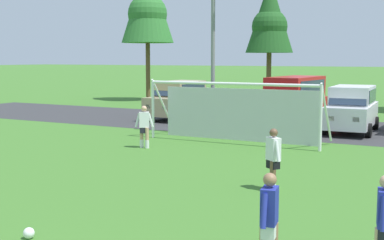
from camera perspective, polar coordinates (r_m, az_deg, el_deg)
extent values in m
plane|color=#3D7028|center=(19.35, 11.05, -3.65)|extent=(400.00, 400.00, 0.00)
cube|color=#333335|center=(26.29, 15.58, -1.02)|extent=(52.00, 8.40, 0.01)
sphere|color=white|center=(10.75, -17.41, -11.71)|extent=(0.22, 0.22, 0.22)
sphere|color=black|center=(10.75, -17.41, -11.69)|extent=(0.08, 0.08, 0.08)
sphere|color=red|center=(10.71, -17.18, -11.78)|extent=(0.07, 0.07, 0.07)
cylinder|color=white|center=(19.94, 13.88, 0.13)|extent=(0.12, 0.12, 2.44)
cylinder|color=white|center=(22.79, -4.29, 1.12)|extent=(0.12, 0.12, 2.44)
cylinder|color=white|center=(21.00, 4.21, 3.97)|extent=(7.32, 0.13, 0.12)
cylinder|color=white|center=(20.80, 14.48, 0.72)|extent=(0.09, 1.94, 2.46)
cylinder|color=white|center=(23.54, -3.14, 1.61)|extent=(0.09, 1.94, 2.46)
cube|color=silver|center=(22.03, 5.22, 0.59)|extent=(6.95, 0.05, 2.20)
cylinder|color=brown|center=(13.84, 8.78, -6.08)|extent=(0.14, 0.14, 0.80)
cylinder|color=brown|center=(14.09, 8.88, -5.86)|extent=(0.14, 0.14, 0.80)
cylinder|color=white|center=(13.90, 8.76, -7.05)|extent=(0.15, 0.15, 0.32)
cylinder|color=white|center=(14.15, 8.86, -6.80)|extent=(0.15, 0.15, 0.32)
cube|color=black|center=(13.90, 8.86, -4.68)|extent=(0.40, 0.38, 0.28)
cube|color=white|center=(13.83, 8.88, -3.14)|extent=(0.45, 0.42, 0.60)
sphere|color=brown|center=(13.76, 8.92, -1.37)|extent=(0.22, 0.22, 0.22)
cylinder|color=white|center=(13.61, 9.32, -3.40)|extent=(0.24, 0.21, 0.55)
cylinder|color=white|center=(14.06, 8.46, -3.05)|extent=(0.24, 0.21, 0.55)
cube|color=silver|center=(8.71, 8.42, -11.67)|extent=(0.27, 0.37, 0.28)
cube|color=#232D99|center=(8.59, 8.47, -9.26)|extent=(0.30, 0.41, 0.60)
sphere|color=#936B4C|center=(8.49, 8.52, -6.47)|extent=(0.22, 0.22, 0.22)
cylinder|color=#232D99|center=(8.37, 7.88, -9.83)|extent=(0.13, 0.24, 0.55)
cylinder|color=#232D99|center=(8.83, 9.01, -8.97)|extent=(0.13, 0.24, 0.55)
cylinder|color=tan|center=(20.20, -4.94, -1.96)|extent=(0.14, 0.14, 0.80)
cylinder|color=tan|center=(20.37, -5.52, -1.89)|extent=(0.14, 0.14, 0.80)
cylinder|color=white|center=(20.24, -4.93, -2.64)|extent=(0.15, 0.15, 0.32)
cylinder|color=white|center=(20.41, -5.52, -2.56)|extent=(0.15, 0.15, 0.32)
cube|color=black|center=(20.24, -5.24, -1.03)|extent=(0.40, 0.38, 0.28)
cube|color=white|center=(20.19, -5.25, 0.04)|extent=(0.45, 0.42, 0.60)
sphere|color=tan|center=(20.15, -5.27, 1.25)|extent=(0.22, 0.22, 0.22)
cylinder|color=white|center=(20.17, -4.54, -0.02)|extent=(0.24, 0.21, 0.55)
cylinder|color=white|center=(20.23, -5.97, -0.02)|extent=(0.24, 0.21, 0.55)
cube|color=black|center=(9.01, 20.29, -11.37)|extent=(0.28, 0.37, 0.28)
cylinder|color=#232D99|center=(8.67, 20.21, -9.61)|extent=(0.13, 0.24, 0.55)
cube|color=tan|center=(29.80, -1.49, 1.70)|extent=(2.08, 4.67, 1.00)
cube|color=tan|center=(29.91, -1.30, 3.48)|extent=(1.86, 3.07, 0.84)
cube|color=#28384C|center=(28.70, -2.77, 3.30)|extent=(1.63, 0.44, 0.71)
cube|color=#28384C|center=(29.46, 0.18, 3.43)|extent=(0.14, 2.55, 0.59)
cube|color=white|center=(27.62, -3.01, 1.39)|extent=(0.28, 0.09, 0.20)
cube|color=white|center=(28.19, -4.79, 1.49)|extent=(0.28, 0.09, 0.20)
cube|color=#B21414|center=(31.49, 1.46, 2.06)|extent=(0.28, 0.09, 0.20)
cube|color=#B21414|center=(32.00, -0.18, 2.14)|extent=(0.28, 0.09, 0.20)
cylinder|color=black|center=(28.15, -1.35, 0.37)|extent=(0.26, 0.65, 0.64)
cylinder|color=black|center=(29.17, -4.54, 0.58)|extent=(0.26, 0.65, 0.64)
cylinder|color=black|center=(30.61, 1.42, 0.89)|extent=(0.26, 0.65, 0.64)
cylinder|color=black|center=(31.56, -1.61, 1.07)|extent=(0.26, 0.65, 0.64)
cube|color=black|center=(28.92, 4.25, 1.28)|extent=(1.87, 4.23, 0.76)
cube|color=black|center=(29.00, 4.38, 2.69)|extent=(1.69, 2.13, 0.64)
cube|color=#28384C|center=(28.10, 3.63, 2.52)|extent=(1.53, 0.34, 0.55)
cube|color=#28384C|center=(28.69, 5.93, 2.63)|extent=(0.07, 1.79, 0.45)
cube|color=white|center=(26.83, 3.55, 0.97)|extent=(0.28, 0.08, 0.20)
cube|color=white|center=(27.23, 1.63, 1.07)|extent=(0.28, 0.08, 0.20)
cube|color=#B21414|center=(30.64, 6.58, 1.66)|extent=(0.28, 0.08, 0.20)
cube|color=#B21414|center=(31.00, 4.87, 1.74)|extent=(0.28, 0.08, 0.20)
cylinder|color=black|center=(27.42, 4.94, 0.18)|extent=(0.25, 0.64, 0.64)
cylinder|color=black|center=(28.13, 1.54, 0.37)|extent=(0.25, 0.64, 0.64)
cylinder|color=black|center=(29.84, 6.80, 0.69)|extent=(0.25, 0.64, 0.64)
cylinder|color=black|center=(30.49, 3.62, 0.86)|extent=(0.25, 0.64, 0.64)
cube|color=red|center=(27.17, 11.07, 1.18)|extent=(2.32, 4.94, 1.10)
cube|color=red|center=(27.27, 11.27, 3.52)|extent=(2.11, 4.23, 1.10)
cube|color=#28384C|center=(25.45, 9.69, 3.28)|extent=(1.70, 0.59, 0.91)
cube|color=#28384C|center=(26.96, 13.08, 3.44)|extent=(0.31, 3.48, 0.77)
cube|color=white|center=(24.78, 10.27, 0.79)|extent=(0.29, 0.10, 0.20)
cube|color=white|center=(25.20, 7.99, 0.93)|extent=(0.29, 0.10, 0.20)
cube|color=#B21414|center=(29.20, 13.72, 1.60)|extent=(0.29, 0.10, 0.20)
cube|color=#B21414|center=(29.55, 11.74, 1.71)|extent=(0.29, 0.10, 0.20)
cylinder|color=black|center=(25.50, 11.89, -0.44)|extent=(0.29, 0.66, 0.64)
cylinder|color=black|center=(26.24, 7.87, -0.16)|extent=(0.29, 0.66, 0.64)
cylinder|color=black|center=(28.30, 13.98, 0.21)|extent=(0.29, 0.66, 0.64)
cylinder|color=black|center=(28.96, 10.29, 0.45)|extent=(0.29, 0.66, 0.64)
cube|color=silver|center=(25.49, 17.03, 0.54)|extent=(2.09, 4.68, 1.00)
cube|color=silver|center=(25.61, 17.16, 2.63)|extent=(1.87, 3.07, 0.84)
cube|color=#28384C|center=(24.21, 16.68, 2.37)|extent=(1.63, 0.45, 0.71)
cube|color=#28384C|center=(25.50, 19.13, 2.54)|extent=(0.15, 2.55, 0.59)
cube|color=white|center=(23.19, 17.50, 0.05)|extent=(0.28, 0.09, 0.20)
cube|color=white|center=(23.35, 14.96, 0.18)|extent=(0.28, 0.09, 0.20)
cube|color=#B21414|center=(27.65, 18.78, 1.04)|extent=(0.28, 0.09, 0.20)
cube|color=#B21414|center=(27.78, 16.64, 1.15)|extent=(0.28, 0.09, 0.20)
cylinder|color=black|center=(24.02, 18.73, -1.09)|extent=(0.27, 0.65, 0.64)
cylinder|color=black|center=(24.30, 14.28, -0.86)|extent=(0.27, 0.65, 0.64)
cylinder|color=black|center=(26.84, 19.44, -0.33)|extent=(0.27, 0.65, 0.64)
cylinder|color=black|center=(27.09, 15.44, -0.12)|extent=(0.27, 0.65, 0.64)
cylinder|color=brown|center=(43.04, -4.83, 5.29)|extent=(0.36, 0.36, 4.71)
cone|color=#2D702D|center=(43.27, -4.91, 12.79)|extent=(4.24, 4.24, 6.59)
sphere|color=#2D702D|center=(43.17, -4.89, 11.49)|extent=(3.18, 3.18, 3.18)
cylinder|color=brown|center=(39.06, 8.38, 4.46)|extent=(0.36, 0.36, 3.86)
cone|color=#1E511E|center=(39.15, 8.50, 11.25)|extent=(3.47, 3.47, 5.40)
sphere|color=#1E511E|center=(39.10, 8.48, 10.06)|extent=(2.60, 2.60, 2.60)
cylinder|color=slate|center=(23.46, 2.31, 8.36)|extent=(0.18, 0.18, 8.22)
cylinder|color=slate|center=(23.69, 2.26, -1.26)|extent=(0.32, 0.32, 0.30)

